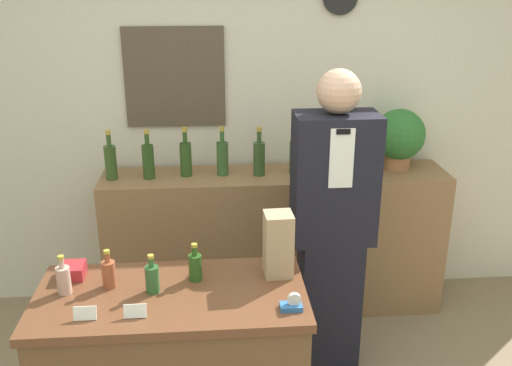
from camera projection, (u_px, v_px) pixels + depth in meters
back_wall at (239, 106)px, 3.76m from camera, size 5.20×0.09×2.70m
back_shelf at (275, 242)px, 3.83m from camera, size 2.22×0.42×0.97m
shopkeeper at (332, 229)px, 3.12m from camera, size 0.44×0.28×1.74m
potted_plant at (399, 136)px, 3.68m from camera, size 0.33×0.33×0.40m
paper_bag at (278, 244)px, 2.54m from camera, size 0.13×0.13×0.30m
tape_dispenser at (292, 304)px, 2.31m from camera, size 0.09×0.06×0.07m
price_card_left at (85, 313)px, 2.24m from camera, size 0.09×0.02×0.06m
price_card_right at (135, 311)px, 2.25m from camera, size 0.09×0.02×0.06m
gift_box at (73, 271)px, 2.55m from camera, size 0.10×0.12×0.06m
counter_bottle_0 at (64, 279)px, 2.41m from camera, size 0.06×0.06×0.18m
counter_bottle_1 at (109, 273)px, 2.46m from camera, size 0.06×0.06×0.18m
counter_bottle_2 at (152, 278)px, 2.42m from camera, size 0.06×0.06×0.18m
counter_bottle_3 at (195, 266)px, 2.52m from camera, size 0.06×0.06×0.18m
shelf_bottle_0 at (111, 161)px, 3.52m from camera, size 0.07×0.07×0.31m
shelf_bottle_1 at (148, 160)px, 3.54m from camera, size 0.07×0.07×0.31m
shelf_bottle_2 at (186, 158)px, 3.58m from camera, size 0.07×0.07×0.31m
shelf_bottle_3 at (222, 157)px, 3.60m from camera, size 0.07×0.07×0.31m
shelf_bottle_4 at (259, 157)px, 3.60m from camera, size 0.07×0.07×0.31m
shelf_bottle_5 at (295, 156)px, 3.62m from camera, size 0.07×0.07×0.31m
shelf_bottle_6 at (331, 155)px, 3.64m from camera, size 0.07×0.07×0.31m
shelf_bottle_7 at (367, 155)px, 3.65m from camera, size 0.07×0.07×0.31m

